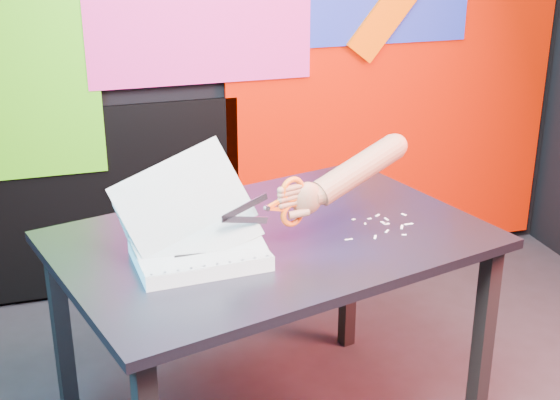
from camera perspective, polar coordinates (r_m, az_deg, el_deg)
name	(u,v)px	position (r m, az deg, el deg)	size (l,w,h in m)	color
room	(410,47)	(2.00, 9.46, 10.96)	(3.01, 3.01, 2.71)	#27262C
backdrop	(272,77)	(3.44, -0.58, 9.02)	(2.88, 0.05, 2.08)	#BB1200
work_table	(272,261)	(2.38, -0.60, -4.48)	(1.42, 1.13, 0.75)	black
printout_stack	(199,251)	(2.18, -5.98, -3.71)	(0.42, 0.29, 0.34)	beige
scissors	(287,203)	(2.21, 0.50, -0.24)	(0.26, 0.09, 0.15)	#A9ABB2
hand_forearm	(350,174)	(2.32, 5.14, 1.93)	(0.44, 0.17, 0.19)	#88674A
paper_clippings	(385,225)	(2.43, 7.71, -1.81)	(0.26, 0.18, 0.00)	white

